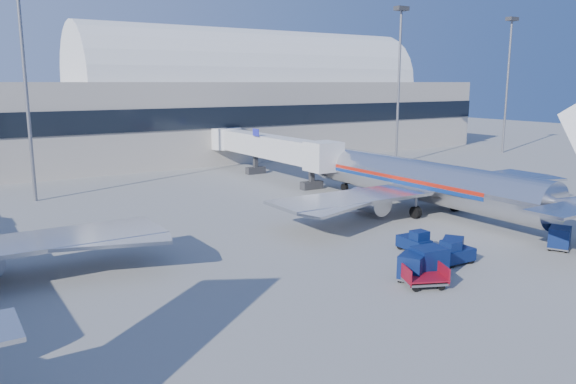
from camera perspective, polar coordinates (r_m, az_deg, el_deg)
ground at (r=44.13m, az=9.25°, el=-4.80°), size 260.00×260.00×0.00m
terminal at (r=88.81m, az=-23.09°, el=7.33°), size 170.00×28.15×21.00m
airliner_main at (r=53.48m, az=14.14°, el=1.01°), size 32.00×37.26×12.07m
jetbridge_near at (r=72.45m, az=-2.49°, el=4.70°), size 4.40×27.50×6.25m
mast_west at (r=62.12m, az=-25.34°, el=12.65°), size 2.00×1.20×22.60m
mast_east at (r=84.93m, az=11.26°, el=12.78°), size 2.00×1.20×22.60m
mast_far_east at (r=103.75m, az=21.51°, el=11.89°), size 2.00×1.20×22.60m
barrier_near at (r=58.46m, az=21.22°, el=-1.04°), size 3.00×0.55×0.90m
barrier_mid at (r=61.12m, az=23.06°, el=-0.68°), size 3.00×0.55×0.90m
barrier_far at (r=63.84m, az=24.74°, el=-0.34°), size 3.00×0.55×0.90m
tug_lead at (r=39.33m, az=16.58°, el=-5.95°), size 2.60×1.38×1.66m
tug_right at (r=53.04m, az=23.12°, el=-2.13°), size 2.39×2.37×1.46m
tug_left at (r=41.31m, az=12.75°, el=-4.95°), size 1.44×2.62×1.66m
cart_train_a at (r=40.21m, az=16.39°, el=-5.48°), size 2.18×2.08×1.53m
cart_train_b at (r=36.36m, az=14.12°, el=-6.81°), size 2.32×1.89×1.88m
cart_train_c at (r=35.43m, az=12.53°, el=-7.39°), size 2.37×2.18×1.69m
cart_solo_near at (r=45.37m, az=25.86°, el=-4.19°), size 2.32×2.12×1.66m
cart_open_red at (r=34.63m, az=13.76°, el=-8.64°), size 2.92×2.56×0.65m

